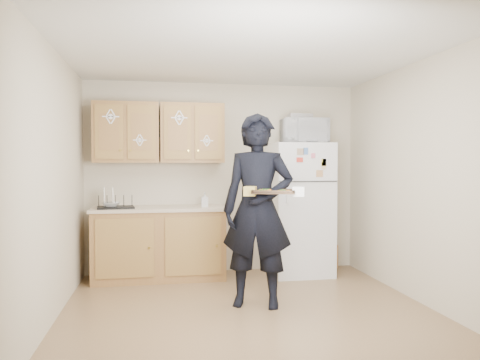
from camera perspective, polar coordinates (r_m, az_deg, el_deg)
The scene contains 22 objects.
floor at distance 4.71m, azimuth 1.11°, elevation -15.78°, with size 3.60×3.60×0.00m, color brown.
ceiling at distance 4.61m, azimuth 1.13°, elevation 15.33°, with size 3.60×3.60×0.00m, color silver.
wall_back at distance 6.26m, azimuth -2.04°, elevation 0.28°, with size 3.60×0.04×2.50m, color beige.
wall_front at distance 2.75m, azimuth 8.36°, elevation -1.94°, with size 3.60×0.04×2.50m, color beige.
wall_left at distance 4.50m, azimuth -21.97°, elevation -0.53°, with size 0.04×3.60×2.50m, color beige.
wall_right at distance 5.15m, azimuth 21.20°, elevation -0.23°, with size 0.04×3.60×2.50m, color beige.
refrigerator at distance 6.13m, azimuth 7.29°, elevation -3.51°, with size 0.75×0.70×1.70m, color silver.
base_cabinet at distance 5.97m, azimuth -9.79°, elevation -7.75°, with size 1.60×0.60×0.86m, color brown.
countertop at distance 5.91m, azimuth -9.81°, elevation -3.45°, with size 1.64×0.64×0.04m, color tan.
upper_cab_left at distance 6.04m, azimuth -13.69°, elevation 5.62°, with size 0.80×0.33×0.75m, color brown.
upper_cab_right at distance 6.04m, azimuth -5.87°, elevation 5.66°, with size 0.80×0.33×0.75m, color brown.
cereal_box at distance 6.63m, azimuth 10.95°, elevation -9.16°, with size 0.20×0.07×0.32m, color gold.
person at distance 4.71m, azimuth 2.17°, elevation -3.68°, with size 0.71×0.46×1.94m, color black.
baking_tray at distance 4.44m, azimuth 4.19°, elevation -1.51°, with size 0.40×0.29×0.04m, color black.
pizza_front_left at distance 4.39m, azimuth 2.89°, elevation -1.35°, with size 0.13×0.13×0.02m, color orange.
pizza_front_right at distance 4.37m, azimuth 5.34°, elevation -1.37°, with size 0.13×0.13×0.02m, color orange.
pizza_back_left at distance 4.52m, azimuth 3.08°, elevation -1.25°, with size 0.13×0.13×0.02m, color orange.
microwave at distance 6.08m, azimuth 7.83°, elevation 5.93°, with size 0.57×0.38×0.31m, color silver.
foil_pan at distance 6.11m, azimuth 7.31°, elevation 7.68°, with size 0.29×0.20×0.06m, color silver.
dish_rack at distance 5.85m, azimuth -14.94°, elevation -2.49°, with size 0.43×0.32×0.17m, color black.
bowl at distance 5.85m, azimuth -15.42°, elevation -2.87°, with size 0.21×0.21×0.05m, color silver.
soap_bottle at distance 5.82m, azimuth -4.33°, elevation -2.40°, with size 0.08×0.08×0.18m, color silver.
Camera 1 is at (-0.86, -4.40, 1.44)m, focal length 35.00 mm.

